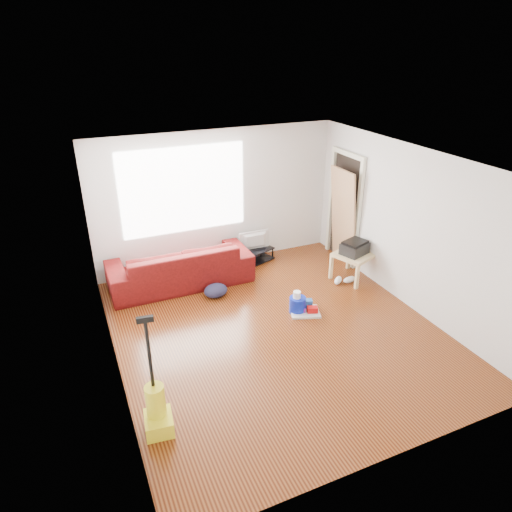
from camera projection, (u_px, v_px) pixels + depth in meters
name	position (u px, v px, depth m)	size (l,w,h in m)	color
room	(278.00, 248.00, 6.32)	(4.51, 5.01, 2.51)	#401607
sofa	(182.00, 283.00, 8.00)	(2.43, 0.95, 0.71)	#360909
tv_stand	(255.00, 255.00, 8.72)	(0.76, 0.59, 0.25)	black
tv	(255.00, 241.00, 8.59)	(0.61, 0.08, 0.35)	black
side_table	(354.00, 257.00, 8.00)	(0.77, 0.77, 0.49)	tan
printer	(355.00, 248.00, 7.91)	(0.54, 0.47, 0.24)	black
bucket	(297.00, 312.00, 7.17)	(0.26, 0.26, 0.26)	#0C21B9
toilet_paper	(297.00, 302.00, 7.09)	(0.12, 0.12, 0.11)	white
cleaning_tray	(305.00, 310.00, 7.13)	(0.54, 0.48, 0.16)	silver
backpack	(216.00, 296.00, 7.60)	(0.40, 0.32, 0.22)	#191835
sneakers	(344.00, 280.00, 8.00)	(0.47, 0.27, 0.11)	white
vacuum	(157.00, 410.00, 4.92)	(0.34, 0.37, 1.43)	yellow
door_panel	(339.00, 261.00, 8.79)	(0.04, 0.73, 1.82)	tan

